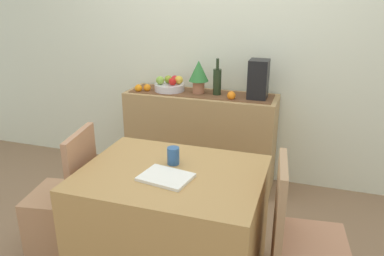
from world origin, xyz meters
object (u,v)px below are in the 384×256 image
Objects in this scene: coffee_cup at (173,156)px; chair_near_window at (65,217)px; dining_table at (172,225)px; open_book at (166,177)px; wine_bottle at (217,81)px; potted_plant at (199,74)px; coffee_maker at (258,79)px; sideboard_console at (200,139)px; fruit_bowl at (170,87)px.

chair_near_window reaches higher than coffee_cup.
chair_near_window is at bearing 179.81° from dining_table.
open_book is at bearing -88.99° from dining_table.
open_book is at bearing -87.37° from wine_bottle.
wine_bottle is 1.09× the size of potted_plant.
coffee_maker reaches higher than chair_near_window.
dining_table is at bearing -79.84° from potted_plant.
dining_table is (0.23, -1.29, -0.67)m from potted_plant.
coffee_maker is 1.25m from coffee_cup.
chair_near_window is at bearing -172.58° from coffee_cup.
coffee_maker reaches higher than wine_bottle.
wine_bottle is at bearing 0.00° from sideboard_console.
potted_plant is at bearing 66.18° from chair_near_window.
dining_table is (-0.29, -1.29, -0.66)m from coffee_maker.
potted_plant is 1.61m from chair_near_window.
sideboard_console is at bearing 65.40° from chair_near_window.
sideboard_console reaches higher than open_book.
chair_near_window reaches higher than open_book.
sideboard_console is 4.10× the size of coffee_maker.
coffee_maker is at bearing 0.00° from potted_plant.
fruit_bowl is (-0.30, 0.00, 0.47)m from sideboard_console.
coffee_cup is at bearing -88.28° from wine_bottle.
coffee_maker reaches higher than open_book.
fruit_bowl is 0.46m from wine_bottle.
wine_bottle is 1.65m from chair_near_window.
fruit_bowl is at bearing 112.17° from coffee_cup.
wine_bottle reaches higher than sideboard_console.
potted_plant is (0.28, 0.00, 0.14)m from fruit_bowl.
potted_plant is 0.33× the size of chair_near_window.
coffee_cup is at bearing 104.13° from dining_table.
fruit_bowl reaches higher than sideboard_console.
fruit_bowl is at bearing 180.00° from coffee_maker.
sideboard_console is 1.31m from dining_table.
sideboard_console is at bearing 0.00° from fruit_bowl.
chair_near_window is at bearing -113.82° from potted_plant.
potted_plant is at bearing 100.16° from dining_table.
fruit_bowl is 0.85× the size of wine_bottle.
sideboard_console is 0.61m from potted_plant.
dining_table is at bearing -75.87° from coffee_cup.
wine_bottle is (0.45, 0.00, 0.09)m from fruit_bowl.
open_book is (0.23, -1.38, -0.29)m from potted_plant.
wine_bottle is (0.15, 0.00, 0.56)m from sideboard_console.
fruit_bowl is 1.28m from coffee_cup.
sideboard_console reaches higher than dining_table.
dining_table is (0.06, -1.29, -0.62)m from wine_bottle.
wine_bottle reaches higher than dining_table.
coffee_cup is at bearing -81.18° from sideboard_console.
fruit_bowl is at bearing 119.81° from open_book.
chair_near_window is (-0.59, -1.28, -0.17)m from sideboard_console.
chair_near_window is at bearing -177.13° from open_book.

